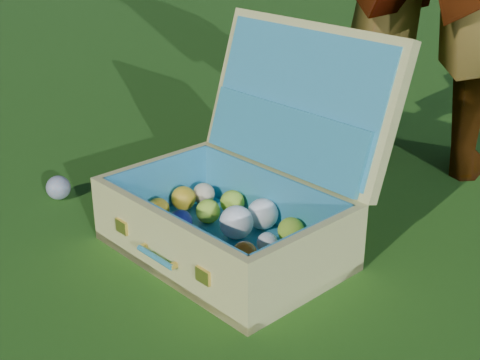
# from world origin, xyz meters

# --- Properties ---
(ground) EXTENTS (60.00, 60.00, 0.00)m
(ground) POSITION_xyz_m (0.00, 0.00, 0.00)
(ground) COLOR #215114
(ground) RESTS_ON ground
(stray_ball) EXTENTS (0.07, 0.07, 0.07)m
(stray_ball) POSITION_xyz_m (-0.43, 0.08, 0.03)
(stray_ball) COLOR teal
(stray_ball) RESTS_ON ground
(suitcase) EXTENTS (0.67, 0.64, 0.52)m
(suitcase) POSITION_xyz_m (0.16, 0.15, 0.15)
(suitcase) COLOR #DCD176
(suitcase) RESTS_ON ground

